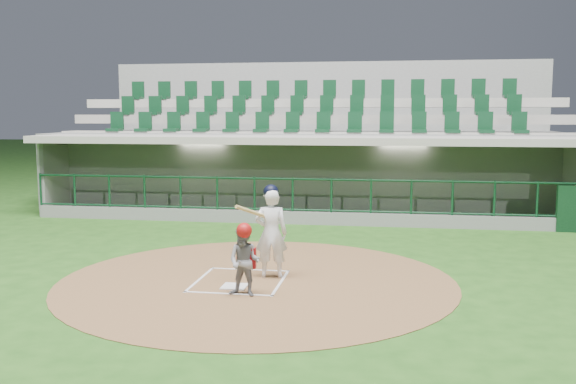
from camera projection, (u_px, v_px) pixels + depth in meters
name	position (u px, v px, depth m)	size (l,w,h in m)	color
ground	(244.00, 278.00, 11.90)	(120.00, 120.00, 0.00)	#1E4814
dirt_circle	(257.00, 281.00, 11.66)	(7.20, 7.20, 0.01)	brown
home_plate	(234.00, 286.00, 11.22)	(0.43, 0.43, 0.02)	silver
batter_box_chalk	(240.00, 281.00, 11.61)	(1.55, 1.80, 0.01)	silver
dugout_structure	(309.00, 183.00, 19.43)	(16.40, 3.70, 3.00)	slate
seating_deck	(314.00, 160.00, 22.42)	(17.00, 6.72, 5.15)	slate
batter	(271.00, 231.00, 11.79)	(0.86, 0.88, 1.73)	white
catcher	(244.00, 260.00, 10.62)	(0.62, 0.52, 1.23)	gray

